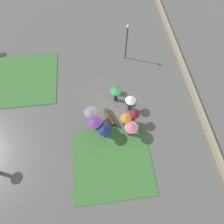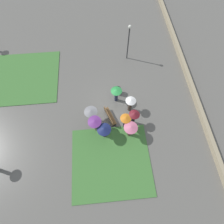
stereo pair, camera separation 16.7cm
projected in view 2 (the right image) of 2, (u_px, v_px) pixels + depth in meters
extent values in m
plane|color=#66635E|center=(112.00, 104.00, 17.20)|extent=(90.00, 90.00, 0.00)
cube|color=#427A38|center=(111.00, 161.00, 14.68)|extent=(6.07, 6.55, 0.06)
cube|color=#427A38|center=(23.00, 77.00, 18.65)|extent=(6.88, 7.50, 0.06)
cube|color=tan|center=(195.00, 96.00, 17.28)|extent=(45.00, 0.35, 0.57)
cube|color=brown|center=(110.00, 116.00, 16.15)|extent=(1.93, 1.06, 0.05)
cube|color=brown|center=(108.00, 115.00, 15.89)|extent=(1.80, 0.71, 0.45)
cube|color=#232326|center=(114.00, 124.00, 16.01)|extent=(0.21, 0.38, 0.40)
cube|color=#232326|center=(106.00, 110.00, 16.70)|extent=(0.21, 0.38, 0.40)
cylinder|color=#2D2D30|center=(128.00, 44.00, 18.21)|extent=(0.12, 0.12, 3.87)
sphere|color=white|center=(130.00, 27.00, 16.34)|extent=(0.32, 0.32, 0.32)
cylinder|color=#4C4C51|center=(118.00, 91.00, 17.46)|extent=(0.57, 0.57, 0.76)
cylinder|color=black|center=(118.00, 89.00, 17.10)|extent=(0.61, 0.61, 0.03)
cylinder|color=#282D47|center=(116.00, 97.00, 16.94)|extent=(0.46, 0.46, 1.07)
sphere|color=#997051|center=(116.00, 94.00, 16.37)|extent=(0.20, 0.20, 0.20)
cylinder|color=#4C4C4F|center=(116.00, 92.00, 16.13)|extent=(0.02, 0.02, 0.35)
cone|color=#237A38|center=(116.00, 90.00, 15.88)|extent=(1.05, 1.05, 0.20)
cylinder|color=#2D2333|center=(105.00, 134.00, 15.31)|extent=(0.45, 0.45, 0.95)
sphere|color=tan|center=(104.00, 131.00, 14.79)|extent=(0.22, 0.22, 0.22)
cylinder|color=#4C4C4F|center=(104.00, 130.00, 14.54)|extent=(0.02, 0.02, 0.35)
cone|color=navy|center=(104.00, 129.00, 14.26)|extent=(1.19, 1.19, 0.26)
cylinder|color=#47382D|center=(130.00, 107.00, 16.45)|extent=(0.40, 0.40, 1.09)
sphere|color=beige|center=(130.00, 103.00, 15.88)|extent=(0.19, 0.19, 0.19)
cylinder|color=#4C4C4F|center=(131.00, 102.00, 15.64)|extent=(0.02, 0.02, 0.35)
cone|color=white|center=(131.00, 100.00, 15.39)|extent=(0.95, 0.95, 0.19)
cylinder|color=#2D2333|center=(125.00, 124.00, 15.63)|extent=(0.37, 0.37, 1.16)
sphere|color=#997051|center=(125.00, 121.00, 15.02)|extent=(0.21, 0.21, 0.21)
cylinder|color=#4C4C4F|center=(126.00, 119.00, 14.77)|extent=(0.02, 0.02, 0.35)
cone|color=orange|center=(126.00, 118.00, 14.53)|extent=(0.94, 0.94, 0.19)
cylinder|color=black|center=(133.00, 120.00, 15.79)|extent=(0.42, 0.42, 1.17)
sphere|color=tan|center=(134.00, 117.00, 15.17)|extent=(0.22, 0.22, 0.22)
cylinder|color=#4C4C4F|center=(134.00, 115.00, 14.91)|extent=(0.02, 0.02, 0.35)
cone|color=maroon|center=(135.00, 114.00, 14.64)|extent=(0.93, 0.93, 0.27)
cylinder|color=#1E3328|center=(92.00, 117.00, 15.99)|extent=(0.44, 0.44, 1.05)
sphere|color=tan|center=(91.00, 114.00, 15.44)|extent=(0.20, 0.20, 0.20)
cylinder|color=#4C4C4F|center=(91.00, 113.00, 15.19)|extent=(0.02, 0.02, 0.35)
cone|color=gray|center=(91.00, 111.00, 14.95)|extent=(1.16, 1.16, 0.20)
cylinder|color=#47382D|center=(130.00, 132.00, 15.30)|extent=(0.49, 0.49, 1.10)
sphere|color=#997051|center=(130.00, 130.00, 14.72)|extent=(0.20, 0.20, 0.20)
cylinder|color=#4C4C4F|center=(131.00, 128.00, 14.47)|extent=(0.02, 0.02, 0.35)
cone|color=pink|center=(131.00, 127.00, 14.22)|extent=(1.17, 1.17, 0.22)
cylinder|color=slate|center=(96.00, 127.00, 15.49)|extent=(0.33, 0.33, 1.18)
sphere|color=beige|center=(95.00, 124.00, 14.87)|extent=(0.20, 0.20, 0.20)
cylinder|color=#4C4C4F|center=(95.00, 122.00, 14.62)|extent=(0.02, 0.02, 0.35)
cone|color=#703389|center=(94.00, 121.00, 14.38)|extent=(1.15, 1.15, 0.18)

